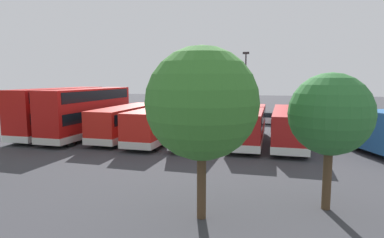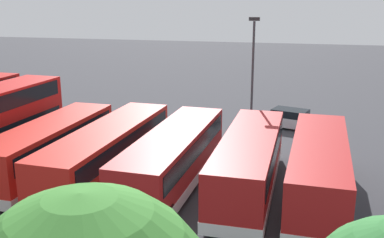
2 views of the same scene
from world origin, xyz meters
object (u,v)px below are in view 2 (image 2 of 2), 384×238
bus_single_deck_third (174,157)px  bus_single_deck_fourth (108,152)px  lamp_post_tall (253,70)px  car_hatchback_silver (292,119)px  bus_single_deck_near_end (319,168)px  bus_single_deck_fifth (50,147)px  bus_single_deck_second (249,162)px

bus_single_deck_third → bus_single_deck_fourth: 3.64m
lamp_post_tall → car_hatchback_silver: bearing=-126.2°
bus_single_deck_fourth → lamp_post_tall: 11.68m
bus_single_deck_near_end → bus_single_deck_third: 7.18m
lamp_post_tall → bus_single_deck_near_end: bearing=115.7°
bus_single_deck_fourth → bus_single_deck_fifth: bearing=1.6°
bus_single_deck_near_end → bus_single_deck_fifth: same height
bus_single_deck_second → bus_single_deck_third: (3.81, 0.31, 0.00)m
bus_single_deck_fourth → car_hatchback_silver: bus_single_deck_fourth is taller
bus_single_deck_third → car_hatchback_silver: bearing=-113.3°
bus_single_deck_third → bus_single_deck_fifth: (7.05, 0.09, -0.00)m
bus_single_deck_near_end → lamp_post_tall: 10.48m
bus_single_deck_fourth → bus_single_deck_fifth: size_ratio=1.14×
bus_single_deck_second → bus_single_deck_fifth: size_ratio=1.06×
bus_single_deck_fifth → lamp_post_tall: 13.93m
bus_single_deck_near_end → bus_single_deck_fifth: (14.22, 0.26, -0.00)m
bus_single_deck_near_end → car_hatchback_silver: bus_single_deck_near_end is taller
car_hatchback_silver → lamp_post_tall: (2.67, 3.65, 4.16)m
bus_single_deck_fourth → bus_single_deck_fifth: 3.41m
bus_single_deck_second → bus_single_deck_third: bearing=4.6°
bus_single_deck_fifth → bus_single_deck_third: bearing=-179.3°
bus_single_deck_fourth → lamp_post_tall: (-6.50, -9.15, 3.23)m
bus_single_deck_third → bus_single_deck_second: bearing=-175.4°
bus_single_deck_near_end → bus_single_deck_fourth: size_ratio=0.93×
bus_single_deck_near_end → lamp_post_tall: (4.32, -8.98, 3.23)m
car_hatchback_silver → lamp_post_tall: size_ratio=0.55×
lamp_post_tall → bus_single_deck_fifth: bearing=43.0°
bus_single_deck_near_end → bus_single_deck_fourth: bearing=0.9°
bus_single_deck_fourth → bus_single_deck_second: bearing=-177.7°
car_hatchback_silver → lamp_post_tall: bearing=53.8°
bus_single_deck_second → bus_single_deck_fourth: bearing=2.3°
bus_single_deck_second → bus_single_deck_third: 3.83m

